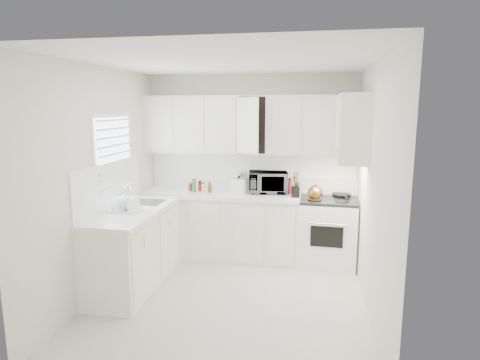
% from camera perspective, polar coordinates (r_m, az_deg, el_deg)
% --- Properties ---
extents(floor, '(3.20, 3.20, 0.00)m').
position_cam_1_polar(floor, '(4.83, -1.55, -16.25)').
color(floor, beige).
rests_on(floor, ground).
extents(ceiling, '(3.20, 3.20, 0.00)m').
position_cam_1_polar(ceiling, '(4.35, -1.72, 16.11)').
color(ceiling, white).
rests_on(ceiling, ground).
extents(wall_back, '(3.00, 0.00, 3.00)m').
position_cam_1_polar(wall_back, '(5.96, 1.55, 1.98)').
color(wall_back, silver).
rests_on(wall_back, ground).
extents(wall_front, '(3.00, 0.00, 3.00)m').
position_cam_1_polar(wall_front, '(2.91, -8.20, -6.92)').
color(wall_front, silver).
rests_on(wall_front, ground).
extents(wall_left, '(0.00, 3.20, 3.20)m').
position_cam_1_polar(wall_left, '(4.94, -18.92, -0.29)').
color(wall_left, silver).
rests_on(wall_left, ground).
extents(wall_right, '(0.00, 3.20, 3.20)m').
position_cam_1_polar(wall_right, '(4.36, 18.05, -1.58)').
color(wall_right, silver).
rests_on(wall_right, ground).
extents(window_blinds, '(0.06, 0.96, 1.06)m').
position_cam_1_polar(window_blinds, '(5.20, -17.01, 3.10)').
color(window_blinds, white).
rests_on(window_blinds, wall_left).
extents(lower_cabinets_back, '(2.22, 0.60, 0.90)m').
position_cam_1_polar(lower_cabinets_back, '(5.93, -2.69, -6.49)').
color(lower_cabinets_back, white).
rests_on(lower_cabinets_back, floor).
extents(lower_cabinets_left, '(0.60, 1.60, 0.90)m').
position_cam_1_polar(lower_cabinets_left, '(5.19, -14.35, -9.27)').
color(lower_cabinets_left, white).
rests_on(lower_cabinets_left, floor).
extents(countertop_back, '(2.24, 0.64, 0.05)m').
position_cam_1_polar(countertop_back, '(5.80, -2.75, -2.02)').
color(countertop_back, white).
rests_on(countertop_back, lower_cabinets_back).
extents(countertop_left, '(0.64, 1.62, 0.05)m').
position_cam_1_polar(countertop_left, '(5.05, -14.49, -4.19)').
color(countertop_left, white).
rests_on(countertop_left, lower_cabinets_left).
extents(backsplash_back, '(2.98, 0.02, 0.55)m').
position_cam_1_polar(backsplash_back, '(5.96, 1.53, 1.25)').
color(backsplash_back, white).
rests_on(backsplash_back, wall_back).
extents(backsplash_left, '(0.02, 1.60, 0.55)m').
position_cam_1_polar(backsplash_left, '(5.12, -17.69, -0.72)').
color(backsplash_left, white).
rests_on(backsplash_left, wall_left).
extents(upper_cabinets_back, '(3.00, 0.33, 0.80)m').
position_cam_1_polar(upper_cabinets_back, '(5.78, 1.31, 3.71)').
color(upper_cabinets_back, white).
rests_on(upper_cabinets_back, wall_back).
extents(upper_cabinets_right, '(0.33, 0.90, 0.80)m').
position_cam_1_polar(upper_cabinets_right, '(5.11, 15.15, 2.52)').
color(upper_cabinets_right, white).
rests_on(upper_cabinets_right, wall_right).
extents(sink, '(0.42, 0.38, 0.30)m').
position_cam_1_polar(sink, '(5.33, -12.99, -1.78)').
color(sink, gray).
rests_on(sink, countertop_left).
extents(stove, '(0.80, 0.67, 1.18)m').
position_cam_1_polar(stove, '(5.73, 12.07, -5.83)').
color(stove, white).
rests_on(stove, floor).
extents(tea_kettle, '(0.26, 0.23, 0.22)m').
position_cam_1_polar(tea_kettle, '(5.47, 10.40, -1.62)').
color(tea_kettle, olive).
rests_on(tea_kettle, stove).
extents(frying_pan, '(0.35, 0.48, 0.04)m').
position_cam_1_polar(frying_pan, '(5.81, 13.93, -1.90)').
color(frying_pan, black).
rests_on(frying_pan, stove).
extents(microwave, '(0.58, 0.38, 0.36)m').
position_cam_1_polar(microwave, '(5.78, 3.92, 0.01)').
color(microwave, gray).
rests_on(microwave, countertop_back).
extents(rice_cooker, '(0.26, 0.26, 0.25)m').
position_cam_1_polar(rice_cooker, '(5.76, -0.17, -0.60)').
color(rice_cooker, white).
rests_on(rice_cooker, countertop_back).
extents(paper_towel, '(0.12, 0.12, 0.27)m').
position_cam_1_polar(paper_towel, '(5.95, -0.20, -0.14)').
color(paper_towel, white).
rests_on(paper_towel, countertop_back).
extents(utensil_crock, '(0.13, 0.13, 0.36)m').
position_cam_1_polar(utensil_crock, '(5.53, 7.75, -0.55)').
color(utensil_crock, black).
rests_on(utensil_crock, countertop_back).
extents(dish_rack, '(0.38, 0.31, 0.19)m').
position_cam_1_polar(dish_rack, '(4.93, -15.71, -3.14)').
color(dish_rack, white).
rests_on(dish_rack, countertop_left).
extents(spice_left_0, '(0.06, 0.06, 0.13)m').
position_cam_1_polar(spice_left_0, '(6.03, -6.74, -0.75)').
color(spice_left_0, maroon).
rests_on(spice_left_0, countertop_back).
extents(spice_left_1, '(0.06, 0.06, 0.13)m').
position_cam_1_polar(spice_left_1, '(5.92, -6.30, -0.94)').
color(spice_left_1, '#256F2F').
rests_on(spice_left_1, countertop_back).
extents(spice_left_2, '(0.06, 0.06, 0.13)m').
position_cam_1_polar(spice_left_2, '(5.98, -5.37, -0.80)').
color(spice_left_2, '#A4152C').
rests_on(spice_left_2, countertop_back).
extents(spice_left_3, '(0.06, 0.06, 0.13)m').
position_cam_1_polar(spice_left_3, '(5.88, -4.90, -0.99)').
color(spice_left_3, yellow).
rests_on(spice_left_3, countertop_back).
extents(spice_left_4, '(0.06, 0.06, 0.13)m').
position_cam_1_polar(spice_left_4, '(5.95, -3.98, -0.86)').
color(spice_left_4, brown).
rests_on(spice_left_4, countertop_back).
extents(sauce_right_0, '(0.06, 0.06, 0.19)m').
position_cam_1_polar(sauce_right_0, '(5.81, 6.99, -0.87)').
color(sauce_right_0, '#A4152C').
rests_on(sauce_right_0, countertop_back).
extents(sauce_right_1, '(0.06, 0.06, 0.19)m').
position_cam_1_polar(sauce_right_1, '(5.75, 7.50, -1.00)').
color(sauce_right_1, yellow).
rests_on(sauce_right_1, countertop_back).
extents(sauce_right_2, '(0.06, 0.06, 0.19)m').
position_cam_1_polar(sauce_right_2, '(5.80, 8.07, -0.90)').
color(sauce_right_2, brown).
rests_on(sauce_right_2, countertop_back).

